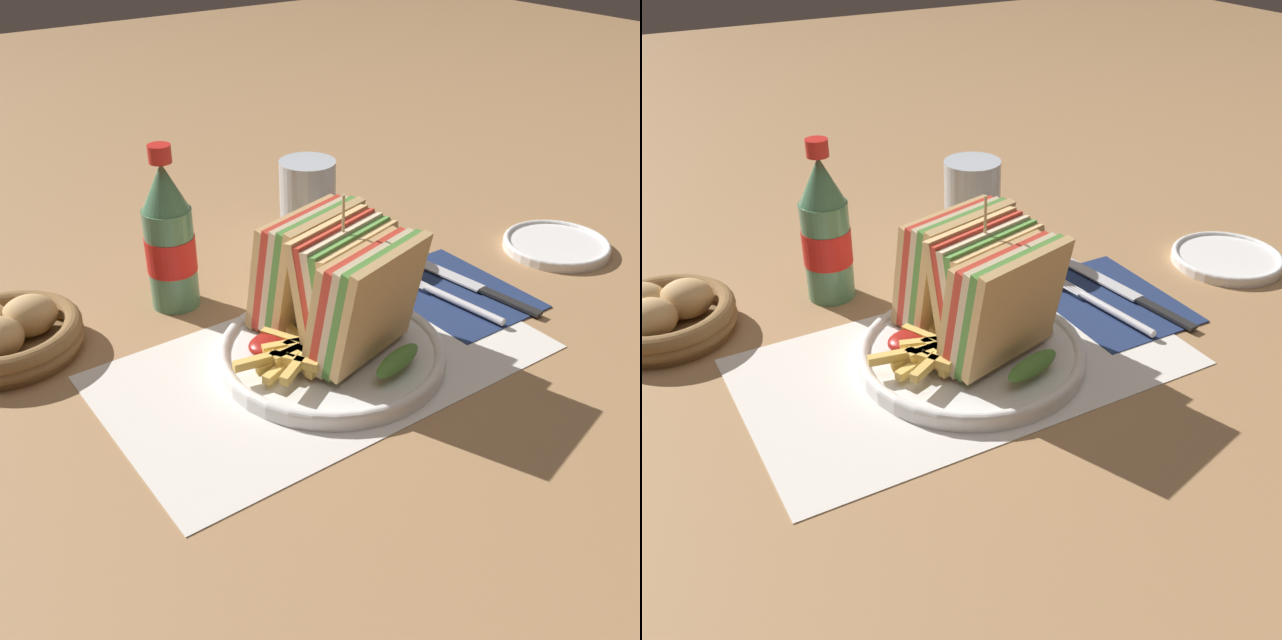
% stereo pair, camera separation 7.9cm
% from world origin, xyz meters
% --- Properties ---
extents(ground_plane, '(4.00, 4.00, 0.00)m').
position_xyz_m(ground_plane, '(0.00, 0.00, 0.00)').
color(ground_plane, '#9E754C').
extents(placemat, '(0.46, 0.26, 0.00)m').
position_xyz_m(placemat, '(-0.01, -0.01, 0.00)').
color(placemat, silver).
rests_on(placemat, ground_plane).
extents(plate_main, '(0.24, 0.24, 0.02)m').
position_xyz_m(plate_main, '(-0.00, -0.01, 0.01)').
color(plate_main, white).
rests_on(plate_main, ground_plane).
extents(club_sandwich, '(0.14, 0.21, 0.16)m').
position_xyz_m(club_sandwich, '(0.02, 0.00, 0.08)').
color(club_sandwich, tan).
rests_on(club_sandwich, plate_main).
extents(fries_pile, '(0.13, 0.10, 0.02)m').
position_xyz_m(fries_pile, '(-0.05, -0.01, 0.03)').
color(fries_pile, '#E0B756').
rests_on(fries_pile, plate_main).
extents(ketchup_blob, '(0.05, 0.04, 0.02)m').
position_xyz_m(ketchup_blob, '(-0.06, 0.02, 0.03)').
color(ketchup_blob, maroon).
rests_on(ketchup_blob, plate_main).
extents(napkin, '(0.14, 0.19, 0.00)m').
position_xyz_m(napkin, '(0.21, 0.02, 0.00)').
color(napkin, navy).
rests_on(napkin, ground_plane).
extents(fork, '(0.04, 0.19, 0.01)m').
position_xyz_m(fork, '(0.18, 0.00, 0.01)').
color(fork, silver).
rests_on(fork, napkin).
extents(knife, '(0.04, 0.21, 0.00)m').
position_xyz_m(knife, '(0.23, 0.02, 0.01)').
color(knife, black).
rests_on(knife, napkin).
extents(coke_bottle_near, '(0.06, 0.06, 0.20)m').
position_xyz_m(coke_bottle_near, '(-0.08, 0.20, 0.08)').
color(coke_bottle_near, '#4C7F5B').
rests_on(coke_bottle_near, ground_plane).
extents(glass_near, '(0.07, 0.07, 0.12)m').
position_xyz_m(glass_near, '(0.14, 0.23, 0.05)').
color(glass_near, silver).
rests_on(glass_near, ground_plane).
extents(bread_basket, '(0.16, 0.16, 0.06)m').
position_xyz_m(bread_basket, '(-0.27, 0.21, 0.02)').
color(bread_basket, olive).
rests_on(bread_basket, ground_plane).
extents(side_saucer, '(0.14, 0.14, 0.01)m').
position_xyz_m(side_saucer, '(0.41, 0.03, 0.01)').
color(side_saucer, white).
rests_on(side_saucer, ground_plane).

